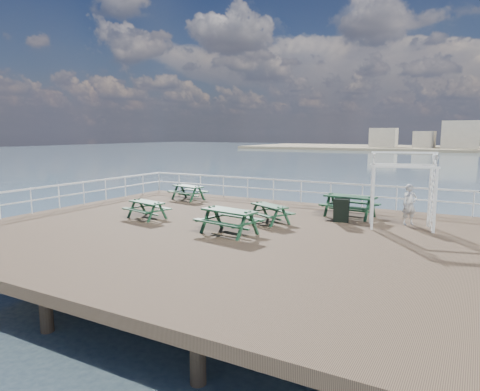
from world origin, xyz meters
name	(u,v)px	position (x,y,z in m)	size (l,w,h in m)	color
ground	(229,235)	(0.00, 0.00, -0.15)	(18.00, 14.00, 0.30)	brown
railing	(260,196)	(-0.07, 2.57, 0.87)	(17.77, 13.76, 1.10)	silver
picnic_table_a	(188,190)	(-5.32, 4.89, 0.52)	(1.93, 1.69, 0.81)	#12331A
picnic_table_b	(269,210)	(0.66, 1.87, 0.49)	(1.99, 1.86, 0.77)	#12331A
picnic_table_c	(350,202)	(3.02, 4.49, 0.62)	(2.17, 1.83, 0.97)	#12331A
picnic_table_d	(147,206)	(-3.91, 0.21, 0.49)	(1.83, 1.60, 0.77)	#12331A
picnic_table_e	(229,216)	(0.26, -0.42, 0.60)	(2.15, 1.85, 0.93)	#12331A
trellis_arbor	(402,194)	(5.15, 3.36, 1.21)	(2.41, 1.68, 2.72)	silver
sandwich_board	(341,211)	(3.03, 3.21, 0.46)	(0.62, 0.49, 0.94)	black
person	(409,205)	(5.33, 4.06, 0.75)	(0.55, 0.36, 1.51)	silver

